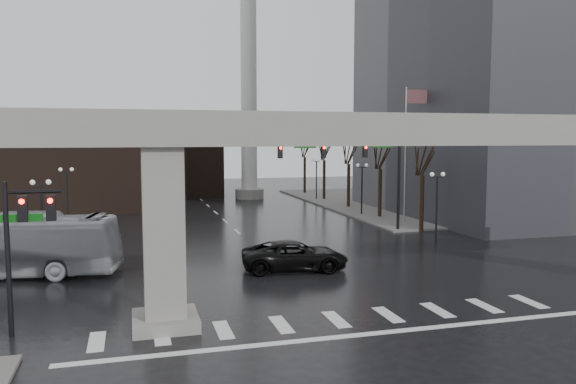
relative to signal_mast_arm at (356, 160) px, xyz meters
name	(u,v)px	position (x,y,z in m)	size (l,w,h in m)	color
ground	(328,312)	(-8.99, -18.80, -5.83)	(160.00, 160.00, 0.00)	black
sidewalk_ne	(433,202)	(17.01, 17.20, -5.75)	(28.00, 36.00, 0.15)	slate
elevated_guideway	(357,155)	(-7.73, -18.80, 1.05)	(48.00, 2.60, 8.70)	gray
office_tower	(509,1)	(19.01, 7.20, 15.17)	(22.00, 26.00, 42.00)	#5D5D62
building_far_left	(75,162)	(-22.99, 23.20, -0.83)	(16.00, 14.00, 10.00)	black
building_far_mid	(180,165)	(-10.99, 33.20, -1.83)	(10.00, 10.00, 8.00)	black
smokestack	(249,91)	(-2.99, 27.20, 7.52)	(3.60, 3.60, 30.00)	silver
signal_mast_arm	(356,160)	(0.00, 0.00, 0.00)	(12.12, 0.43, 8.00)	black
signal_left_pole	(22,232)	(-21.24, -18.30, -1.76)	(2.30, 0.30, 6.00)	black
flagpole_assembly	(409,139)	(6.30, 3.20, 1.70)	(2.06, 0.12, 12.00)	silver
lamp_right_0	(437,194)	(4.51, -4.80, -2.36)	(1.22, 0.32, 5.11)	black
lamp_right_1	(362,180)	(4.51, 9.20, -2.36)	(1.22, 0.32, 5.11)	black
lamp_right_2	(316,172)	(4.51, 23.20, -2.36)	(1.22, 0.32, 5.11)	black
lamp_left_0	(42,206)	(-22.49, -4.80, -2.36)	(1.22, 0.32, 5.11)	black
lamp_left_1	(67,187)	(-22.49, 9.20, -2.36)	(1.22, 0.32, 5.11)	black
lamp_left_2	(81,176)	(-22.49, 23.20, -2.36)	(1.22, 0.32, 5.11)	black
tree_right_0	(422,197)	(5.54, -0.78, -3.04)	(1.09, 1.58, 7.50)	black
tree_right_1	(380,188)	(5.54, 7.22, -2.98)	(1.09, 1.61, 7.67)	black
tree_right_2	(349,181)	(5.54, 15.22, -2.91)	(1.10, 1.63, 7.85)	black
tree_right_3	(324,176)	(5.54, 23.22, -2.85)	(1.11, 1.66, 8.02)	black
tree_right_4	(305,171)	(5.54, 31.22, -2.79)	(1.12, 1.69, 8.19)	black
pickup_truck	(295,256)	(-8.19, -10.87, -4.98)	(2.82, 6.12, 1.70)	black
city_bus	(1,245)	(-24.18, -7.97, -4.08)	(2.94, 12.56, 3.50)	#ADAEB2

